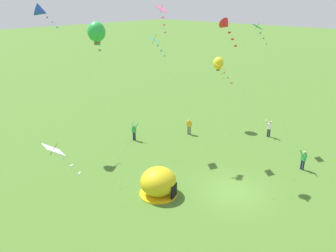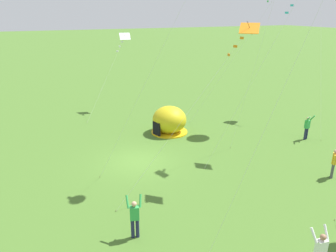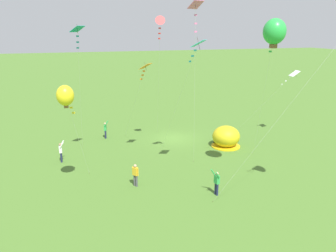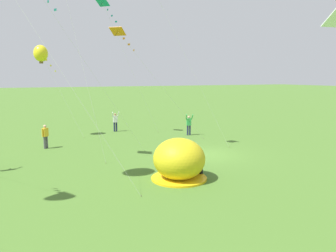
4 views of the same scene
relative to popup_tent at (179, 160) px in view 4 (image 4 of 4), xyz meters
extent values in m
plane|color=#477028|center=(3.98, -3.94, -1.00)|extent=(300.00, 300.00, 0.00)
ellipsoid|color=gold|center=(0.00, 0.01, 0.05)|extent=(2.70, 2.60, 2.10)
cylinder|color=yellow|center=(0.00, 0.01, -0.95)|extent=(2.81, 2.81, 0.10)
cube|color=black|center=(0.36, -1.21, -0.45)|extent=(0.80, 0.34, 1.10)
cylinder|color=#4C4C51|center=(10.45, 5.45, -0.56)|extent=(0.15, 0.15, 0.88)
cylinder|color=#4C4C51|center=(10.33, 5.61, -0.56)|extent=(0.15, 0.15, 0.88)
cube|color=gold|center=(10.39, 5.53, 0.18)|extent=(0.42, 0.45, 0.60)
sphere|color=tan|center=(10.39, 5.53, 0.61)|extent=(0.22, 0.22, 0.22)
cylinder|color=gold|center=(10.54, 5.33, 0.18)|extent=(0.09, 0.09, 0.58)
cylinder|color=gold|center=(10.24, 5.73, 0.18)|extent=(0.09, 0.09, 0.58)
cylinder|color=#1E2347|center=(10.82, -6.48, -0.56)|extent=(0.15, 0.15, 0.88)
cylinder|color=#1E2347|center=(10.88, -6.29, -0.56)|extent=(0.15, 0.15, 0.88)
cube|color=green|center=(10.85, -6.39, 0.18)|extent=(0.33, 0.43, 0.60)
sphere|color=tan|center=(10.85, -6.39, 0.61)|extent=(0.22, 0.22, 0.22)
cylinder|color=green|center=(10.64, -6.60, 0.65)|extent=(0.39, 0.13, 0.50)
cylinder|color=green|center=(10.77, -6.09, 0.65)|extent=(0.38, 0.24, 0.50)
cylinder|color=#1E2347|center=(15.44, -1.13, -0.56)|extent=(0.15, 0.15, 0.88)
cylinder|color=#1E2347|center=(15.46, -0.93, -0.56)|extent=(0.15, 0.15, 0.88)
cube|color=white|center=(15.45, -1.03, 0.18)|extent=(0.27, 0.40, 0.60)
sphere|color=#9E7051|center=(15.45, -1.03, 0.61)|extent=(0.22, 0.22, 0.22)
cylinder|color=white|center=(15.27, -1.28, 0.65)|extent=(0.38, 0.12, 0.50)
cylinder|color=white|center=(15.32, -0.75, 0.65)|extent=(0.39, 0.18, 0.50)
cylinder|color=silver|center=(8.45, -3.00, 3.10)|extent=(0.54, 7.32, 8.20)
cylinder|color=brown|center=(8.72, -6.65, -0.97)|extent=(0.03, 0.03, 0.06)
cube|color=orange|center=(8.19, 0.66, 7.20)|extent=(1.24, 1.25, 0.49)
cylinder|color=#332314|center=(8.19, 0.66, 7.21)|extent=(0.05, 0.39, 0.66)
cube|color=orange|center=(8.22, 0.22, 6.75)|extent=(0.21, 0.09, 0.12)
cube|color=orange|center=(8.25, -0.15, 6.36)|extent=(0.21, 0.12, 0.12)
cube|color=orange|center=(8.27, -0.52, 5.98)|extent=(0.21, 0.11, 0.12)
cylinder|color=silver|center=(5.10, 3.80, 5.37)|extent=(1.17, 2.38, 12.73)
cylinder|color=brown|center=(4.52, 2.62, -0.97)|extent=(0.03, 0.03, 0.06)
cylinder|color=silver|center=(14.09, 3.75, 2.50)|extent=(1.37, 2.98, 7.00)
cylinder|color=brown|center=(13.41, 2.27, -0.97)|extent=(0.03, 0.03, 0.06)
ellipsoid|color=yellow|center=(14.77, 5.23, 6.00)|extent=(1.13, 1.13, 1.35)
cube|color=brown|center=(14.77, 5.23, 5.29)|extent=(0.28, 0.28, 0.20)
cube|color=yellow|center=(14.60, 4.86, 5.47)|extent=(0.19, 0.18, 0.12)
cube|color=yellow|center=(14.45, 4.54, 5.02)|extent=(0.21, 0.13, 0.12)
cube|color=yellow|center=(14.31, 4.22, 4.57)|extent=(0.21, 0.11, 0.12)
cylinder|color=silver|center=(13.40, -2.09, 4.57)|extent=(0.03, 4.91, 11.14)
cylinder|color=brown|center=(13.41, -4.54, -0.97)|extent=(0.03, 0.03, 0.06)
cube|color=teal|center=(13.39, 0.37, 10.14)|extent=(1.25, 1.26, 0.48)
cylinder|color=#332314|center=(13.39, 0.37, 10.15)|extent=(0.02, 0.38, 0.67)
cube|color=teal|center=(13.39, -0.04, 9.60)|extent=(0.20, 0.07, 0.12)
cube|color=teal|center=(13.39, -0.39, 9.14)|extent=(0.21, 0.09, 0.12)
cube|color=teal|center=(13.39, -0.73, 8.69)|extent=(0.21, 0.13, 0.12)
cylinder|color=silver|center=(0.07, 5.54, 4.49)|extent=(3.15, 5.93, 10.97)
cylinder|color=brown|center=(-1.50, 2.58, -0.97)|extent=(0.03, 0.03, 0.06)
cylinder|color=silver|center=(5.76, -3.69, 4.86)|extent=(1.41, 5.82, 11.72)
cylinder|color=brown|center=(5.06, -6.60, -0.97)|extent=(0.03, 0.03, 0.06)
cylinder|color=silver|center=(6.22, 2.72, 4.09)|extent=(0.71, 6.71, 10.19)
cylinder|color=brown|center=(6.57, -0.63, -0.97)|extent=(0.03, 0.03, 0.06)
cube|color=#33B7D1|center=(5.95, 5.28, 8.30)|extent=(0.20, 0.07, 0.12)
cube|color=#33B7D1|center=(5.99, 4.92, 7.89)|extent=(0.21, 0.13, 0.12)
camera|label=1|loc=(-14.82, -14.56, 12.58)|focal=35.00mm
camera|label=2|loc=(21.87, -9.73, 8.04)|focal=35.00mm
camera|label=3|loc=(15.12, 27.05, 10.04)|focal=35.00mm
camera|label=4|loc=(-14.26, 7.17, 4.13)|focal=35.00mm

